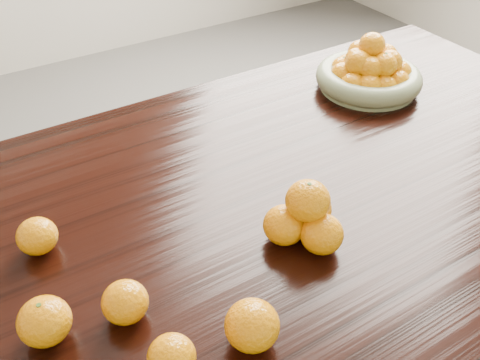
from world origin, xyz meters
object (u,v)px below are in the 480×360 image
dining_table (245,233)px  orange_pyramid (306,217)px  fruit_bowl (370,72)px  loose_orange_0 (45,321)px

dining_table → orange_pyramid: (0.04, -0.15, 0.14)m
dining_table → fruit_bowl: (0.55, 0.23, 0.14)m
fruit_bowl → orange_pyramid: 0.64m
orange_pyramid → loose_orange_0: (-0.48, 0.03, -0.01)m
dining_table → fruit_bowl: fruit_bowl is taller
loose_orange_0 → dining_table: bearing=14.9°
fruit_bowl → orange_pyramid: size_ratio=1.92×
fruit_bowl → loose_orange_0: (-0.99, -0.35, -0.01)m
dining_table → fruit_bowl: size_ratio=6.90×
dining_table → orange_pyramid: size_ratio=13.25×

